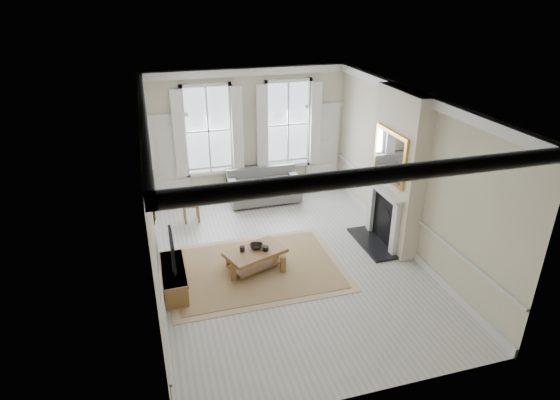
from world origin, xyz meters
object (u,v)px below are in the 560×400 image
object	(u,v)px
side_table	(191,206)
tv_stand	(174,279)
sofa	(264,188)
coffee_table	(255,254)

from	to	relation	value
side_table	tv_stand	xyz separation A→B (m)	(-0.61, -2.77, -0.15)
sofa	side_table	bearing A→B (deg)	-161.77
side_table	coffee_table	world-z (taller)	side_table
sofa	side_table	xyz separation A→B (m)	(-1.98, -0.65, 0.02)
sofa	tv_stand	world-z (taller)	sofa
sofa	coffee_table	bearing A→B (deg)	-107.04
side_table	coffee_table	distance (m)	2.72
sofa	tv_stand	distance (m)	4.29
sofa	side_table	size ratio (longest dim) A/B	3.82
coffee_table	side_table	bearing A→B (deg)	91.11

